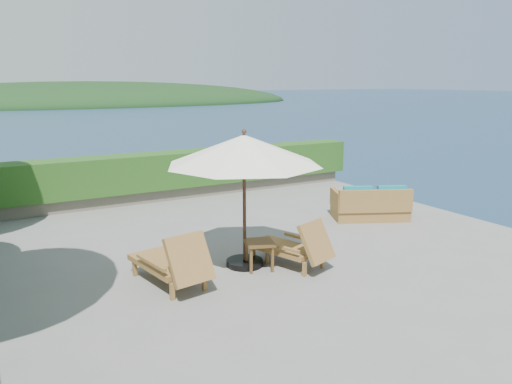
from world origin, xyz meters
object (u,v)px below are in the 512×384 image
lounge_left (173,262)px  lounge_right (294,246)px  side_table (259,246)px  wicker_loveseat (371,205)px  patio_umbrella (244,151)px

lounge_left → lounge_right: lounge_left is taller
lounge_right → side_table: bearing=144.8°
lounge_left → lounge_right: bearing=-15.9°
side_table → wicker_loveseat: 4.37m
lounge_right → side_table: 0.65m
lounge_right → wicker_loveseat: 3.87m
lounge_right → wicker_loveseat: size_ratio=0.85×
lounge_right → lounge_left: bearing=154.9°
lounge_left → side_table: 1.63m
lounge_right → wicker_loveseat: bearing=7.6°
lounge_left → wicker_loveseat: 5.91m
lounge_right → wicker_loveseat: (3.45, 1.74, -0.04)m
lounge_left → side_table: bearing=-11.9°
patio_umbrella → lounge_left: 2.29m
lounge_right → side_table: lounge_right is taller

